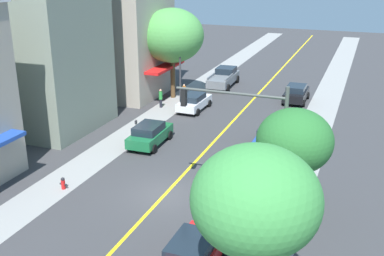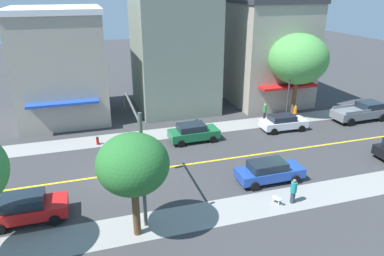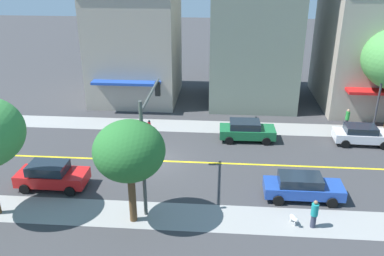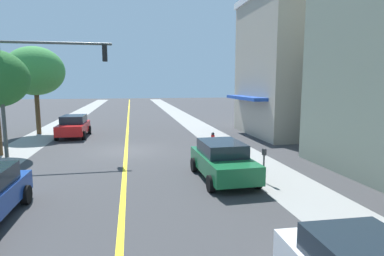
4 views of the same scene
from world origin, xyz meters
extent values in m
plane|color=#38383A|center=(0.00, 0.00, 0.00)|extent=(140.00, 140.00, 0.00)
cube|color=gray|center=(-6.50, 0.00, 0.00)|extent=(2.60, 126.00, 0.01)
cube|color=gray|center=(6.50, 0.00, 0.00)|extent=(2.60, 126.00, 0.01)
cube|color=yellow|center=(0.00, 0.00, 0.00)|extent=(0.20, 126.00, 0.00)
cube|color=#A39989|center=(-13.79, -4.04, 5.17)|extent=(8.56, 8.14, 10.34)
cube|color=#1E429E|center=(-8.99, -4.04, 2.93)|extent=(1.03, 6.19, 0.24)
cube|color=gray|center=(-13.79, 7.36, 7.18)|extent=(8.71, 8.00, 14.36)
cube|color=#A39989|center=(-13.79, 18.03, 5.49)|extent=(10.27, 8.12, 10.98)
cylinder|color=brown|center=(7.02, -0.10, 1.44)|extent=(0.40, 0.40, 2.88)
ellipsoid|color=#286B2D|center=(7.02, -0.10, 4.29)|extent=(3.75, 3.75, 3.19)
cylinder|color=red|center=(-5.79, -1.49, 0.28)|extent=(0.24, 0.24, 0.55)
sphere|color=#232328|center=(-5.79, -1.49, 0.62)|extent=(0.22, 0.22, 0.22)
cylinder|color=#232328|center=(-5.96, -1.49, 0.30)|extent=(0.10, 0.10, 0.10)
cylinder|color=#232328|center=(-5.62, -1.49, 0.30)|extent=(0.10, 0.10, 0.10)
cylinder|color=#4C4C51|center=(-5.60, 7.36, 0.57)|extent=(0.07, 0.07, 1.15)
cube|color=#2D2D33|center=(-5.60, 7.36, 1.28)|extent=(0.12, 0.18, 0.26)
cylinder|color=#474C47|center=(6.42, 0.47, 3.39)|extent=(0.20, 0.20, 6.79)
cylinder|color=#474C47|center=(3.51, 0.47, 6.19)|extent=(5.82, 0.14, 0.14)
cube|color=black|center=(1.00, 0.47, 5.69)|extent=(0.26, 0.32, 0.90)
sphere|color=red|center=(1.00, 0.47, 5.99)|extent=(0.20, 0.20, 0.20)
sphere|color=yellow|center=(1.00, 0.47, 5.69)|extent=(0.20, 0.20, 0.20)
sphere|color=green|center=(1.00, 0.47, 5.39)|extent=(0.20, 0.20, 0.20)
cylinder|color=#38383D|center=(-5.94, 16.83, 2.70)|extent=(0.16, 0.16, 5.40)
ellipsoid|color=silver|center=(-5.94, 16.83, 5.55)|extent=(0.70, 0.36, 0.24)
cube|color=red|center=(3.95, -5.89, 0.68)|extent=(1.92, 4.35, 0.73)
cube|color=#19232D|center=(3.95, -6.10, 1.33)|extent=(1.67, 2.36, 0.57)
cylinder|color=black|center=(3.03, -4.45, 0.32)|extent=(0.23, 0.64, 0.64)
cylinder|color=black|center=(4.90, -4.47, 0.32)|extent=(0.23, 0.64, 0.64)
cylinder|color=black|center=(3.00, -7.30, 0.32)|extent=(0.23, 0.64, 0.64)
cylinder|color=black|center=(4.87, -7.32, 0.32)|extent=(0.23, 0.64, 0.64)
cube|color=#196638|center=(-4.10, 6.61, 0.68)|extent=(1.95, 4.35, 0.71)
cube|color=#19232D|center=(-4.10, 6.39, 1.31)|extent=(1.69, 2.37, 0.55)
cylinder|color=black|center=(-5.06, 8.01, 0.32)|extent=(0.24, 0.65, 0.64)
cylinder|color=black|center=(-3.21, 8.05, 0.32)|extent=(0.24, 0.65, 0.64)
cylinder|color=black|center=(-4.99, 5.16, 0.32)|extent=(0.24, 0.65, 0.64)
cylinder|color=black|center=(-3.14, 5.21, 0.32)|extent=(0.24, 0.65, 0.64)
cube|color=silver|center=(-4.05, 15.42, 0.66)|extent=(1.87, 4.33, 0.67)
cube|color=#19232D|center=(-4.06, 15.21, 1.24)|extent=(1.60, 2.36, 0.50)
cylinder|color=black|center=(-4.88, 16.86, 0.32)|extent=(0.24, 0.65, 0.64)
cylinder|color=black|center=(-3.14, 16.81, 0.32)|extent=(0.24, 0.65, 0.64)
cylinder|color=black|center=(-4.97, 14.03, 0.32)|extent=(0.24, 0.65, 0.64)
cylinder|color=black|center=(-3.22, 13.98, 0.32)|extent=(0.24, 0.65, 0.64)
cube|color=#1E429E|center=(4.04, 9.57, 0.65)|extent=(1.75, 4.66, 0.66)
cube|color=#19232D|center=(4.04, 9.34, 1.25)|extent=(1.54, 2.52, 0.55)
cylinder|color=black|center=(3.18, 11.11, 0.32)|extent=(0.22, 0.64, 0.64)
cylinder|color=black|center=(4.92, 11.11, 0.32)|extent=(0.22, 0.64, 0.64)
cylinder|color=black|center=(3.17, 8.03, 0.32)|extent=(0.22, 0.64, 0.64)
cylinder|color=black|center=(4.91, 8.03, 0.32)|extent=(0.22, 0.64, 0.64)
cylinder|color=black|center=(-7.13, 15.06, 0.39)|extent=(0.24, 0.24, 0.77)
cylinder|color=#288C38|center=(-7.13, 15.06, 1.12)|extent=(0.32, 0.32, 0.70)
sphere|color=tan|center=(-7.13, 15.06, 1.58)|extent=(0.22, 0.22, 0.22)
cylinder|color=#33384C|center=(6.87, 9.66, 0.38)|extent=(0.29, 0.29, 0.76)
cylinder|color=teal|center=(6.87, 9.66, 1.11)|extent=(0.39, 0.39, 0.69)
sphere|color=#936B4C|center=(6.87, 9.66, 1.56)|extent=(0.21, 0.21, 0.21)
ellipsoid|color=silver|center=(6.67, 8.63, 0.38)|extent=(0.67, 0.46, 0.27)
sphere|color=silver|center=(6.99, 8.74, 0.46)|extent=(0.22, 0.22, 0.22)
cylinder|color=silver|center=(6.87, 8.70, 0.12)|extent=(0.10, 0.10, 0.25)
cylinder|color=silver|center=(6.46, 8.56, 0.12)|extent=(0.10, 0.10, 0.25)
camera|label=1|loc=(10.00, -21.85, 12.63)|focal=44.25mm
camera|label=2|loc=(23.27, -1.96, 12.70)|focal=33.41mm
camera|label=3|loc=(25.47, 4.59, 13.63)|focal=38.20mm
camera|label=4|loc=(-0.37, 19.07, 4.01)|focal=29.56mm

